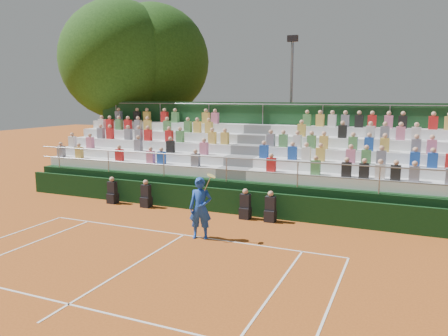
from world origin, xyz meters
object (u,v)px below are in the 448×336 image
at_px(tree_west, 119,60).
at_px(tree_east, 153,61).
at_px(tennis_player, 200,208).
at_px(floodlight_mast, 291,95).

bearing_deg(tree_west, tree_east, 52.21).
bearing_deg(tree_west, tennis_player, -44.27).
bearing_deg(tennis_player, tree_east, 127.58).
relative_size(tree_east, floodlight_mast, 1.30).
bearing_deg(floodlight_mast, tree_east, -177.99).
distance_m(tennis_player, tree_east, 16.63).
height_order(tree_west, floodlight_mast, tree_west).
relative_size(tennis_player, tree_west, 0.21).
bearing_deg(floodlight_mast, tree_west, -168.85).
bearing_deg(tennis_player, floodlight_mast, 91.42).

